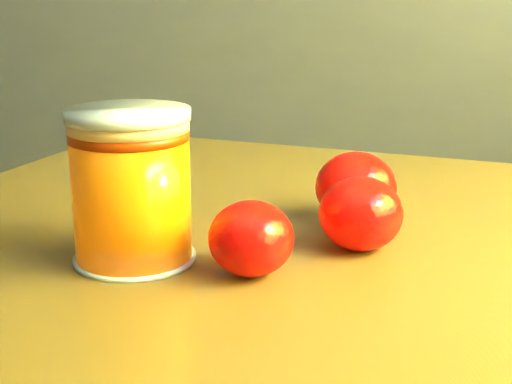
# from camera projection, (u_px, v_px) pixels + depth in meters

# --- Properties ---
(kitchen_counter) EXTENTS (3.15, 0.60, 0.90)m
(kitchen_counter) POSITION_uv_depth(u_px,v_px,m) (64.00, 148.00, 2.01)
(kitchen_counter) COLOR #4D4D52
(kitchen_counter) RESTS_ON ground
(table) EXTENTS (1.00, 0.76, 0.69)m
(table) POSITION_uv_depth(u_px,v_px,m) (413.00, 355.00, 0.57)
(table) COLOR brown
(table) RESTS_ON ground
(juice_glass) EXTENTS (0.09, 0.09, 0.11)m
(juice_glass) POSITION_uv_depth(u_px,v_px,m) (132.00, 187.00, 0.51)
(juice_glass) COLOR #FF6905
(juice_glass) RESTS_ON table
(orange_front) EXTENTS (0.07, 0.07, 0.06)m
(orange_front) POSITION_uv_depth(u_px,v_px,m) (361.00, 214.00, 0.54)
(orange_front) COLOR #FF1005
(orange_front) RESTS_ON table
(orange_back) EXTENTS (0.09, 0.09, 0.06)m
(orange_back) POSITION_uv_depth(u_px,v_px,m) (356.00, 187.00, 0.61)
(orange_back) COLOR #FF1005
(orange_back) RESTS_ON table
(orange_extra) EXTENTS (0.07, 0.07, 0.05)m
(orange_extra) POSITION_uv_depth(u_px,v_px,m) (251.00, 238.00, 0.49)
(orange_extra) COLOR #FF1005
(orange_extra) RESTS_ON table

